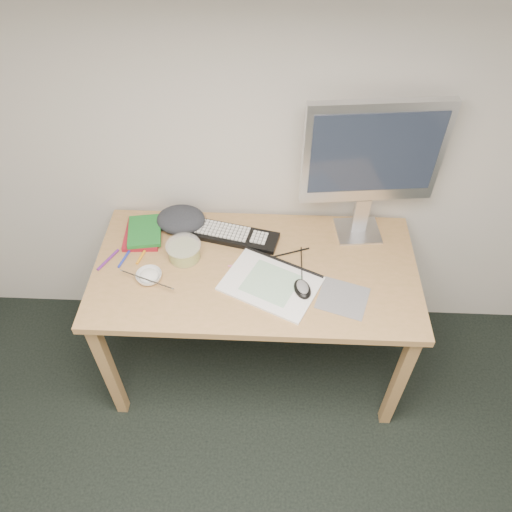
# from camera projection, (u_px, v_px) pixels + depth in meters

# --- Properties ---
(desk) EXTENTS (1.40, 0.70, 0.75)m
(desk) POSITION_uv_depth(u_px,v_px,m) (255.00, 280.00, 2.21)
(desk) COLOR tan
(desk) RESTS_ON ground
(mousepad) EXTENTS (0.24, 0.23, 0.00)m
(mousepad) POSITION_uv_depth(u_px,v_px,m) (343.00, 298.00, 2.04)
(mousepad) COLOR gray
(mousepad) RESTS_ON desk
(sketchpad) EXTENTS (0.46, 0.41, 0.01)m
(sketchpad) POSITION_uv_depth(u_px,v_px,m) (271.00, 284.00, 2.08)
(sketchpad) COLOR white
(sketchpad) RESTS_ON desk
(keyboard) EXTENTS (0.41, 0.21, 0.02)m
(keyboard) POSITION_uv_depth(u_px,v_px,m) (235.00, 236.00, 2.27)
(keyboard) COLOR black
(keyboard) RESTS_ON desk
(monitor) EXTENTS (0.57, 0.20, 0.66)m
(monitor) POSITION_uv_depth(u_px,v_px,m) (373.00, 157.00, 2.01)
(monitor) COLOR silver
(monitor) RESTS_ON desk
(mouse) EXTENTS (0.10, 0.12, 0.04)m
(mouse) POSITION_uv_depth(u_px,v_px,m) (303.00, 287.00, 2.04)
(mouse) COLOR black
(mouse) RESTS_ON sketchpad
(rice_bowl) EXTENTS (0.12, 0.12, 0.03)m
(rice_bowl) POSITION_uv_depth(u_px,v_px,m) (149.00, 277.00, 2.10)
(rice_bowl) COLOR silver
(rice_bowl) RESTS_ON desk
(chopsticks) EXTENTS (0.24, 0.11, 0.02)m
(chopsticks) POSITION_uv_depth(u_px,v_px,m) (147.00, 280.00, 2.06)
(chopsticks) COLOR silver
(chopsticks) RESTS_ON rice_bowl
(fruit_tub) EXTENTS (0.18, 0.18, 0.07)m
(fruit_tub) POSITION_uv_depth(u_px,v_px,m) (184.00, 251.00, 2.17)
(fruit_tub) COLOR #E5D350
(fruit_tub) RESTS_ON desk
(book_red) EXTENTS (0.17, 0.22, 0.02)m
(book_red) POSITION_uv_depth(u_px,v_px,m) (143.00, 234.00, 2.28)
(book_red) COLOR maroon
(book_red) RESTS_ON desk
(book_green) EXTENTS (0.18, 0.22, 0.02)m
(book_green) POSITION_uv_depth(u_px,v_px,m) (145.00, 231.00, 2.27)
(book_green) COLOR #1B6F27
(book_green) RESTS_ON book_red
(cloth_lump) EXTENTS (0.22, 0.20, 0.08)m
(cloth_lump) POSITION_uv_depth(u_px,v_px,m) (181.00, 220.00, 2.31)
(cloth_lump) COLOR #2A2C33
(cloth_lump) RESTS_ON desk
(pencil_pink) EXTENTS (0.20, 0.01, 0.01)m
(pencil_pink) POSITION_uv_depth(u_px,v_px,m) (251.00, 267.00, 2.15)
(pencil_pink) COLOR #D76B93
(pencil_pink) RESTS_ON desk
(pencil_tan) EXTENTS (0.14, 0.15, 0.01)m
(pencil_tan) POSITION_uv_depth(u_px,v_px,m) (264.00, 260.00, 2.18)
(pencil_tan) COLOR tan
(pencil_tan) RESTS_ON desk
(pencil_black) EXTENTS (0.18, 0.07, 0.01)m
(pencil_black) POSITION_uv_depth(u_px,v_px,m) (289.00, 253.00, 2.21)
(pencil_black) COLOR black
(pencil_black) RESTS_ON desk
(marker_blue) EXTENTS (0.04, 0.12, 0.01)m
(marker_blue) POSITION_uv_depth(u_px,v_px,m) (125.00, 258.00, 2.19)
(marker_blue) COLOR #2131B3
(marker_blue) RESTS_ON desk
(marker_orange) EXTENTS (0.04, 0.12, 0.01)m
(marker_orange) POSITION_uv_depth(u_px,v_px,m) (143.00, 254.00, 2.20)
(marker_orange) COLOR orange
(marker_orange) RESTS_ON desk
(marker_purple) EXTENTS (0.07, 0.13, 0.01)m
(marker_purple) POSITION_uv_depth(u_px,v_px,m) (108.00, 260.00, 2.18)
(marker_purple) COLOR #5F217C
(marker_purple) RESTS_ON desk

